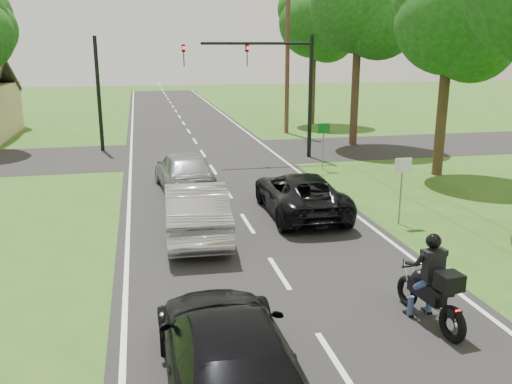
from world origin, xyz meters
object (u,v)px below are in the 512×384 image
silver_sedan (196,209)px  traffic_signal (274,75)px  utility_pole_far (288,53)px  sign_green (324,135)px  silver_suv (184,170)px  sign_white (402,175)px  dark_suv (300,193)px  dark_car_behind (228,353)px  motorcycle_rider (432,289)px

silver_sedan → traffic_signal: (5.05, 10.82, 3.31)m
utility_pole_far → sign_green: utility_pole_far is taller
traffic_signal → sign_green: 4.24m
silver_suv → sign_green: size_ratio=2.23×
sign_white → dark_suv: bearing=148.6°
silver_suv → traffic_signal: traffic_signal is taller
dark_suv → traffic_signal: bearing=-97.8°
traffic_signal → sign_white: 11.39m
traffic_signal → utility_pole_far: utility_pole_far is taller
sign_white → sign_green: 8.00m
dark_car_behind → traffic_signal: 19.57m
motorcycle_rider → silver_sedan: size_ratio=0.45×
dark_car_behind → sign_white: sign_white is taller
utility_pole_far → sign_white: 19.39m
silver_suv → sign_white: (6.29, -5.54, 0.78)m
dark_suv → dark_car_behind: size_ratio=0.98×
dark_suv → silver_sedan: 3.93m
sign_green → traffic_signal: bearing=117.4°
traffic_signal → sign_white: bearing=-83.0°
dark_car_behind → traffic_signal: size_ratio=0.80×
silver_suv → utility_pole_far: (7.79, 13.48, 4.26)m
silver_suv → sign_white: bearing=134.0°
dark_car_behind → sign_white: 10.10m
silver_suv → sign_white: size_ratio=2.23×
motorcycle_rider → silver_sedan: bearing=117.5°
dark_car_behind → traffic_signal: (5.34, 18.52, 3.38)m
sign_green → silver_sedan: bearing=-130.3°
silver_sedan → utility_pole_far: size_ratio=0.50×
utility_pole_far → silver_sedan: bearing=-112.8°
traffic_signal → utility_pole_far: size_ratio=0.64×
utility_pole_far → sign_white: size_ratio=4.71×
motorcycle_rider → utility_pole_far: 25.73m
motorcycle_rider → sign_green: size_ratio=1.05×
sign_green → dark_car_behind: bearing=-114.0°
dark_suv → silver_suv: (-3.51, 3.84, 0.11)m
dark_car_behind → utility_pole_far: utility_pole_far is taller
dark_suv → sign_green: sign_green is taller
dark_car_behind → sign_white: size_ratio=2.41×
silver_sedan → traffic_signal: traffic_signal is taller
silver_suv → dark_car_behind: bearing=83.6°
traffic_signal → dark_suv: bearing=-98.6°
silver_suv → dark_car_behind: 13.05m
dark_suv → silver_sedan: bearing=23.3°
motorcycle_rider → dark_car_behind: (-4.36, -1.45, -0.00)m
dark_suv → sign_green: size_ratio=2.37×
silver_sedan → silver_suv: bearing=-88.9°
silver_suv → sign_green: 6.98m
motorcycle_rider → sign_white: 6.55m
silver_sedan → sign_white: 6.46m
dark_suv → traffic_signal: (1.41, 9.32, 3.43)m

